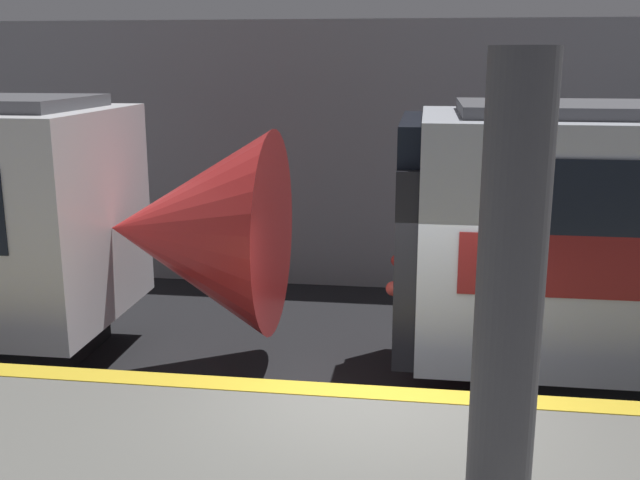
# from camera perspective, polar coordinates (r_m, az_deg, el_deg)

# --- Properties ---
(station_rear_barrier) EXTENTS (50.00, 0.15, 4.87)m
(station_rear_barrier) POSITION_cam_1_polar(r_m,az_deg,el_deg) (13.69, 6.28, 6.20)
(station_rear_barrier) COLOR #939399
(station_rear_barrier) RESTS_ON ground
(support_pillar_near) EXTENTS (0.45, 0.45, 3.24)m
(support_pillar_near) POSITION_cam_1_polar(r_m,az_deg,el_deg) (5.07, 14.23, -4.44)
(support_pillar_near) COLOR #56565B
(support_pillar_near) RESTS_ON platform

